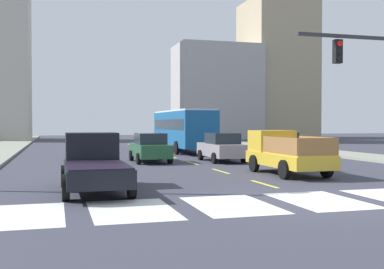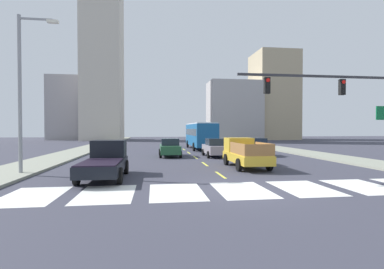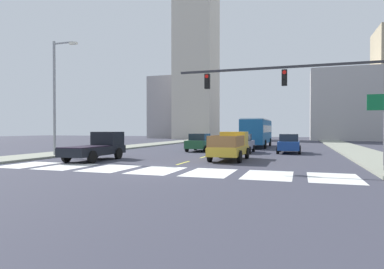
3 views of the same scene
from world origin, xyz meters
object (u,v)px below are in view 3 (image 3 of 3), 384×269
at_px(pickup_stakebed, 231,146).
at_px(direction_sign_green, 384,113).
at_px(city_bus, 257,131).
at_px(sedan_near_left, 289,144).
at_px(traffic_signal_gantry, 309,88).
at_px(sedan_mid, 200,142).
at_px(pickup_dark, 98,147).
at_px(streetlight_left, 56,93).
at_px(sedan_near_right, 242,143).

height_order(pickup_stakebed, direction_sign_green, direction_sign_green).
bearing_deg(city_bus, direction_sign_green, -63.45).
bearing_deg(sedan_near_left, pickup_stakebed, -114.22).
relative_size(pickup_stakebed, traffic_signal_gantry, 0.49).
bearing_deg(direction_sign_green, sedan_mid, 143.75).
bearing_deg(sedan_near_left, city_bus, 114.15).
bearing_deg(pickup_dark, pickup_stakebed, 18.78).
height_order(direction_sign_green, streetlight_left, streetlight_left).
xyz_separation_m(pickup_stakebed, sedan_near_right, (-0.46, 7.21, -0.08)).
bearing_deg(sedan_near_right, direction_sign_green, -46.10).
xyz_separation_m(pickup_dark, traffic_signal_gantry, (13.82, -1.72, 3.34)).
bearing_deg(streetlight_left, sedan_near_right, 34.58).
bearing_deg(pickup_stakebed, pickup_dark, -159.78).
distance_m(pickup_dark, city_bus, 21.94).
height_order(sedan_near_left, direction_sign_green, direction_sign_green).
distance_m(city_bus, sedan_near_left, 10.02).
bearing_deg(traffic_signal_gantry, direction_sign_green, 34.39).
bearing_deg(city_bus, pickup_stakebed, -88.46).
bearing_deg(sedan_near_right, pickup_stakebed, -88.08).
height_order(sedan_near_right, traffic_signal_gantry, traffic_signal_gantry).
bearing_deg(streetlight_left, direction_sign_green, -0.91).
xyz_separation_m(traffic_signal_gantry, streetlight_left, (-18.55, 3.08, 0.71)).
bearing_deg(direction_sign_green, pickup_stakebed, 166.85).
distance_m(pickup_stakebed, sedan_mid, 9.23).
xyz_separation_m(city_bus, traffic_signal_gantry, (5.35, -21.94, 2.31)).
bearing_deg(traffic_signal_gantry, sedan_mid, 127.32).
bearing_deg(traffic_signal_gantry, pickup_dark, 172.91).
bearing_deg(pickup_dark, sedan_near_left, 40.83).
relative_size(pickup_dark, sedan_mid, 1.18).
distance_m(sedan_near_left, streetlight_left, 20.15).
xyz_separation_m(pickup_dark, sedan_near_right, (8.29, 10.33, -0.06)).
relative_size(pickup_stakebed, sedan_near_right, 1.18).
xyz_separation_m(pickup_stakebed, city_bus, (-0.27, 17.09, 1.02)).
distance_m(direction_sign_green, streetlight_left, 22.61).
bearing_deg(pickup_dark, sedan_near_right, 50.39).
bearing_deg(streetlight_left, sedan_mid, 47.87).
height_order(pickup_dark, direction_sign_green, direction_sign_green).
bearing_deg(pickup_stakebed, streetlight_left, -171.99).
bearing_deg(traffic_signal_gantry, city_bus, 103.71).
bearing_deg(city_bus, sedan_near_left, -65.89).
bearing_deg(pickup_dark, streetlight_left, 163.04).
xyz_separation_m(pickup_stakebed, direction_sign_green, (9.06, -2.12, 2.10)).
bearing_deg(direction_sign_green, sedan_near_left, 118.04).
distance_m(pickup_stakebed, streetlight_left, 14.16).
relative_size(sedan_mid, sedan_near_left, 1.00).
bearing_deg(pickup_dark, traffic_signal_gantry, -7.97).
relative_size(sedan_mid, streetlight_left, 0.49).
xyz_separation_m(direction_sign_green, streetlight_left, (-22.53, 0.36, 1.94)).
relative_size(pickup_stakebed, sedan_mid, 1.18).
distance_m(pickup_stakebed, traffic_signal_gantry, 7.77).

